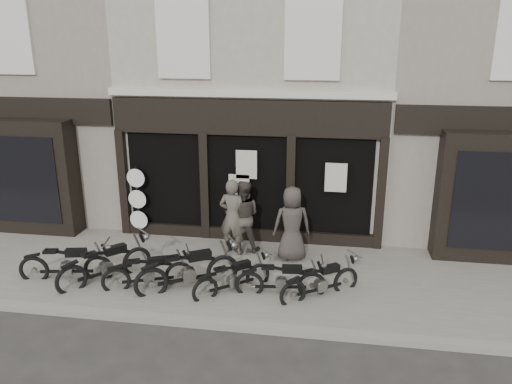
# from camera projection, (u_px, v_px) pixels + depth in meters

# --- Properties ---
(ground_plane) EXTENTS (90.00, 90.00, 0.00)m
(ground_plane) POSITION_uv_depth(u_px,v_px,m) (225.00, 295.00, 10.92)
(ground_plane) COLOR #2D2B28
(ground_plane) RESTS_ON ground
(pavement) EXTENTS (30.00, 4.20, 0.12)m
(pavement) POSITION_uv_depth(u_px,v_px,m) (233.00, 274.00, 11.75)
(pavement) COLOR slate
(pavement) RESTS_ON ground_plane
(kerb) EXTENTS (30.00, 0.25, 0.13)m
(kerb) POSITION_uv_depth(u_px,v_px,m) (211.00, 323.00, 9.73)
(kerb) COLOR gray
(kerb) RESTS_ON ground_plane
(central_building) EXTENTS (7.30, 6.22, 8.34)m
(central_building) POSITION_uv_depth(u_px,v_px,m) (264.00, 82.00, 15.32)
(central_building) COLOR #AEA795
(central_building) RESTS_ON ground
(neighbour_left) EXTENTS (5.60, 6.73, 8.34)m
(neighbour_left) POSITION_uv_depth(u_px,v_px,m) (71.00, 81.00, 16.22)
(neighbour_left) COLOR gray
(neighbour_left) RESTS_ON ground
(neighbour_right) EXTENTS (5.60, 6.73, 8.34)m
(neighbour_right) POSITION_uv_depth(u_px,v_px,m) (482.00, 87.00, 14.34)
(neighbour_right) COLOR gray
(neighbour_right) RESTS_ON ground
(motorcycle_0) EXTENTS (2.13, 0.71, 1.03)m
(motorcycle_0) POSITION_uv_depth(u_px,v_px,m) (67.00, 267.00, 11.34)
(motorcycle_0) COLOR black
(motorcycle_0) RESTS_ON ground
(motorcycle_1) EXTENTS (1.72, 1.81, 1.08)m
(motorcycle_1) POSITION_uv_depth(u_px,v_px,m) (106.00, 267.00, 11.27)
(motorcycle_1) COLOR black
(motorcycle_1) RESTS_ON ground
(motorcycle_2) EXTENTS (1.90, 1.00, 0.96)m
(motorcycle_2) POSITION_uv_depth(u_px,v_px,m) (149.00, 275.00, 10.99)
(motorcycle_2) COLOR black
(motorcycle_2) RESTS_ON ground
(motorcycle_3) EXTENTS (2.11, 1.49, 1.13)m
(motorcycle_3) POSITION_uv_depth(u_px,v_px,m) (189.00, 274.00, 10.93)
(motorcycle_3) COLOR black
(motorcycle_3) RESTS_ON ground
(motorcycle_4) EXTENTS (1.58, 1.39, 0.91)m
(motorcycle_4) POSITION_uv_depth(u_px,v_px,m) (233.00, 280.00, 10.81)
(motorcycle_4) COLOR black
(motorcycle_4) RESTS_ON ground
(motorcycle_5) EXTENTS (1.96, 0.54, 0.94)m
(motorcycle_5) POSITION_uv_depth(u_px,v_px,m) (282.00, 283.00, 10.69)
(motorcycle_5) COLOR black
(motorcycle_5) RESTS_ON ground
(motorcycle_6) EXTENTS (1.70, 1.33, 0.94)m
(motorcycle_6) POSITION_uv_depth(u_px,v_px,m) (321.00, 284.00, 10.61)
(motorcycle_6) COLOR black
(motorcycle_6) RESTS_ON ground
(man_left) EXTENTS (0.79, 0.60, 1.95)m
(man_left) POSITION_uv_depth(u_px,v_px,m) (233.00, 217.00, 12.50)
(man_left) COLOR #4F4B40
(man_left) RESTS_ON pavement
(man_centre) EXTENTS (0.97, 0.79, 1.87)m
(man_centre) POSITION_uv_depth(u_px,v_px,m) (243.00, 216.00, 12.66)
(man_centre) COLOR #413A34
(man_centre) RESTS_ON pavement
(man_right) EXTENTS (1.03, 0.80, 1.87)m
(man_right) POSITION_uv_depth(u_px,v_px,m) (292.00, 224.00, 12.15)
(man_right) COLOR #3A3531
(man_right) RESTS_ON pavement
(advert_sign_post) EXTENTS (0.52, 0.33, 2.11)m
(advert_sign_post) POSITION_uv_depth(u_px,v_px,m) (138.00, 205.00, 13.61)
(advert_sign_post) COLOR black
(advert_sign_post) RESTS_ON ground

